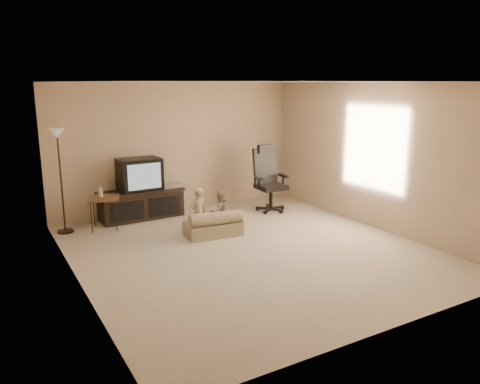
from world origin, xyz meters
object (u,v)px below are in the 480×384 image
at_px(floor_lamp, 59,158).
at_px(toddler_right, 220,212).
at_px(side_table, 104,198).
at_px(toddler_left, 199,213).
at_px(tv_stand, 141,194).
at_px(child_sofa, 214,226).
at_px(office_chair, 269,187).

distance_m(floor_lamp, toddler_right, 2.79).
bearing_deg(side_table, toddler_left, -44.89).
height_order(floor_lamp, toddler_right, floor_lamp).
height_order(tv_stand, side_table, tv_stand).
height_order(tv_stand, floor_lamp, floor_lamp).
relative_size(tv_stand, child_sofa, 1.68).
height_order(side_table, child_sofa, side_table).
relative_size(side_table, child_sofa, 0.80).
distance_m(office_chair, toddler_right, 1.71).
height_order(child_sofa, toddler_left, toddler_left).
distance_m(tv_stand, child_sofa, 1.80).
xyz_separation_m(floor_lamp, toddler_right, (2.27, -1.33, -0.91)).
bearing_deg(floor_lamp, toddler_left, -36.00).
relative_size(office_chair, side_table, 1.69).
relative_size(office_chair, child_sofa, 1.36).
distance_m(child_sofa, toddler_left, 0.34).
height_order(office_chair, side_table, office_chair).
bearing_deg(child_sofa, side_table, 144.10).
bearing_deg(child_sofa, office_chair, 34.13).
bearing_deg(side_table, tv_stand, 22.97).
height_order(toddler_left, toddler_right, toddler_left).
relative_size(office_chair, toddler_left, 1.56).
height_order(child_sofa, toddler_right, toddler_right).
height_order(tv_stand, toddler_left, tv_stand).
relative_size(side_table, floor_lamp, 0.44).
bearing_deg(side_table, child_sofa, -41.78).
bearing_deg(tv_stand, side_table, -159.05).
bearing_deg(toddler_right, toddler_left, 3.80).
bearing_deg(office_chair, toddler_left, -154.18).
height_order(floor_lamp, child_sofa, floor_lamp).
distance_m(tv_stand, side_table, 0.84).
bearing_deg(toddler_left, floor_lamp, -47.42).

